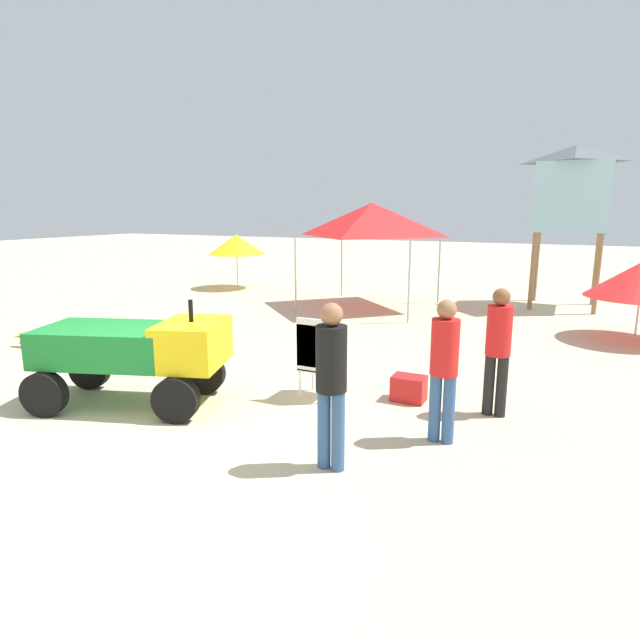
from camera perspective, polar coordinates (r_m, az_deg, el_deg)
name	(u,v)px	position (r m, az deg, el deg)	size (l,w,h in m)	color
ground	(136,424)	(7.21, -19.24, -10.61)	(80.00, 80.00, 0.00)	beige
utility_cart	(136,350)	(7.67, -19.24, -3.07)	(2.80, 1.98, 1.50)	#197A2D
stacked_plastic_chairs	(316,352)	(7.47, -0.39, -3.47)	(0.48, 0.48, 1.20)	white
surfboard_pile	(62,339)	(11.40, -26.07, -1.89)	(2.41, 0.77, 0.40)	white
lifeguard_near_left	(498,344)	(7.18, 18.70, -2.43)	(0.32, 0.32, 1.70)	black
lifeguard_near_center	(444,362)	(6.19, 13.27, -4.41)	(0.32, 0.32, 1.69)	#33598C
lifeguard_near_right	(331,375)	(5.38, 1.22, -5.98)	(0.32, 0.32, 1.77)	#33598C
popup_canopy	(372,219)	(14.47, 5.62, 10.76)	(3.10, 3.10, 2.85)	#B2B2B7
lifeguard_tower	(573,189)	(16.00, 25.63, 12.66)	(1.98, 1.98, 4.33)	olive
beach_umbrella_left	(236,245)	(18.32, -9.02, 8.06)	(1.91, 1.91, 1.83)	beige
cooler_box	(409,388)	(7.65, 9.57, -7.30)	(0.46, 0.33, 0.36)	red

